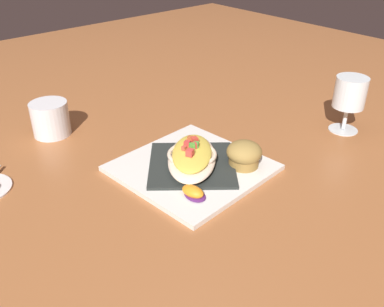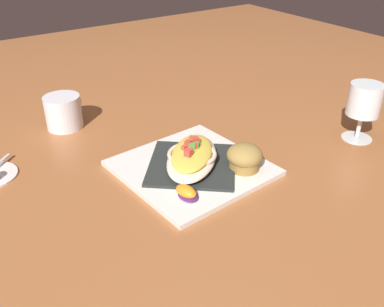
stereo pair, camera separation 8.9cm
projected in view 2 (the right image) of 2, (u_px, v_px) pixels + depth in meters
name	position (u px, v px, depth m)	size (l,w,h in m)	color
ground_plane	(192.00, 170.00, 0.91)	(2.60, 2.60, 0.00)	#9F5E34
square_plate	(192.00, 168.00, 0.90)	(0.28, 0.28, 0.01)	white
folded_napkin	(192.00, 164.00, 0.90)	(0.18, 0.18, 0.01)	#252A27
gratin_dish	(192.00, 156.00, 0.89)	(0.21, 0.21, 0.05)	beige
muffin	(245.00, 157.00, 0.88)	(0.07, 0.07, 0.06)	olive
orange_garnish	(187.00, 192.00, 0.80)	(0.04, 0.06, 0.02)	#532266
coffee_mug	(64.00, 113.00, 1.07)	(0.11, 0.09, 0.08)	silver
stemmed_glass	(364.00, 103.00, 0.98)	(0.08, 0.08, 0.14)	white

